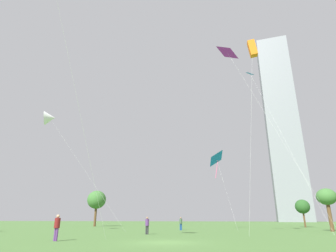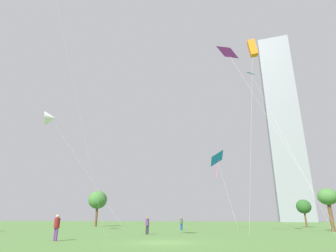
% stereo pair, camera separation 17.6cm
% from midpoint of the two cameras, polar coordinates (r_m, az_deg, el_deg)
% --- Properties ---
extents(ground, '(280.00, 280.00, 0.00)m').
position_cam_midpoint_polar(ground, '(20.46, -0.63, -23.16)').
color(ground, '#4C7538').
extents(person_standing_0, '(0.39, 0.39, 1.74)m').
position_cam_midpoint_polar(person_standing_0, '(30.42, -4.17, -19.77)').
color(person_standing_0, '#2D2D33').
rests_on(person_standing_0, ground).
extents(person_standing_1, '(0.41, 0.41, 1.85)m').
position_cam_midpoint_polar(person_standing_1, '(23.10, -22.01, -18.72)').
color(person_standing_1, '#593372').
rests_on(person_standing_1, ground).
extents(person_standing_2, '(0.39, 0.39, 1.76)m').
position_cam_midpoint_polar(person_standing_2, '(41.03, 2.94, -19.49)').
color(person_standing_2, '#1E478C').
rests_on(person_standing_2, ground).
extents(kite_flying_1, '(2.94, 1.85, 21.92)m').
position_cam_midpoint_polar(kite_flying_1, '(35.40, 17.38, 15.21)').
color(kite_flying_1, silver).
rests_on(kite_flying_1, ground).
extents(kite_flying_3, '(5.79, 10.33, 24.24)m').
position_cam_midpoint_polar(kite_flying_3, '(46.47, 17.17, 10.14)').
color(kite_flying_3, silver).
rests_on(kite_flying_3, ground).
extents(kite_flying_4, '(9.40, 2.93, 21.42)m').
position_cam_midpoint_polar(kite_flying_4, '(35.25, 12.61, 14.67)').
color(kite_flying_4, silver).
rests_on(kite_flying_4, ground).
extents(kite_flying_5, '(11.57, 4.72, 15.62)m').
position_cam_midpoint_polar(kite_flying_5, '(40.61, -23.26, 1.51)').
color(kite_flying_5, silver).
rests_on(kite_flying_5, ground).
extents(kite_flying_6, '(3.93, 5.84, 11.97)m').
position_cam_midpoint_polar(kite_flying_6, '(46.39, 10.25, -6.81)').
color(kite_flying_6, silver).
rests_on(kite_flying_6, ground).
extents(park_tree_0, '(2.61, 2.61, 4.96)m').
position_cam_midpoint_polar(park_tree_0, '(59.03, 26.56, -14.84)').
color(park_tree_0, brown).
rests_on(park_tree_0, ground).
extents(park_tree_1, '(2.49, 2.49, 5.35)m').
position_cam_midpoint_polar(park_tree_1, '(42.50, 30.48, -12.77)').
color(park_tree_1, brown).
rests_on(park_tree_1, ground).
extents(park_tree_2, '(3.86, 3.86, 7.18)m').
position_cam_midpoint_polar(park_tree_2, '(61.65, -14.39, -14.74)').
color(park_tree_2, brown).
rests_on(park_tree_2, ground).
extents(distant_highrise_0, '(16.94, 17.09, 95.82)m').
position_cam_midpoint_polar(distant_highrise_0, '(153.54, 22.95, 0.37)').
color(distant_highrise_0, gray).
rests_on(distant_highrise_0, ground).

